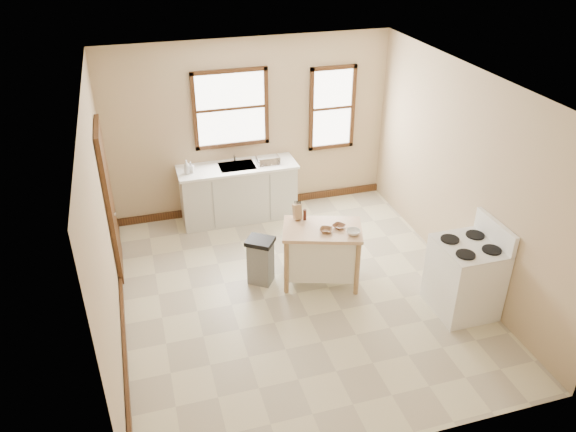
% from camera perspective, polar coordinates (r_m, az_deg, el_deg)
% --- Properties ---
extents(floor, '(5.00, 5.00, 0.00)m').
position_cam_1_polar(floor, '(7.48, 0.91, -7.83)').
color(floor, '#B6AB90').
rests_on(floor, ground).
extents(ceiling, '(5.00, 5.00, 0.00)m').
position_cam_1_polar(ceiling, '(6.19, 1.12, 13.20)').
color(ceiling, white).
rests_on(ceiling, ground).
extents(wall_back, '(4.50, 0.04, 2.80)m').
position_cam_1_polar(wall_back, '(8.93, -3.84, 8.91)').
color(wall_back, tan).
rests_on(wall_back, ground).
extents(wall_left, '(0.04, 5.00, 2.80)m').
position_cam_1_polar(wall_left, '(6.49, -18.31, -1.04)').
color(wall_left, tan).
rests_on(wall_left, ground).
extents(wall_right, '(0.04, 5.00, 2.80)m').
position_cam_1_polar(wall_right, '(7.64, 17.38, 3.84)').
color(wall_right, tan).
rests_on(wall_right, ground).
extents(window_main, '(1.17, 0.06, 1.22)m').
position_cam_1_polar(window_main, '(8.74, -5.83, 10.79)').
color(window_main, '#381E0F').
rests_on(window_main, wall_back).
extents(window_side, '(0.77, 0.06, 1.37)m').
position_cam_1_polar(window_side, '(9.21, 4.50, 10.86)').
color(window_side, '#381E0F').
rests_on(window_side, wall_back).
extents(door_left, '(0.06, 0.90, 2.10)m').
position_cam_1_polar(door_left, '(7.80, -17.69, 1.47)').
color(door_left, '#381E0F').
rests_on(door_left, ground).
extents(baseboard_back, '(4.50, 0.04, 0.12)m').
position_cam_1_polar(baseboard_back, '(9.46, -3.53, 1.23)').
color(baseboard_back, '#381E0F').
rests_on(baseboard_back, ground).
extents(baseboard_left, '(0.04, 5.00, 0.12)m').
position_cam_1_polar(baseboard_left, '(7.24, -16.40, -10.17)').
color(baseboard_left, '#381E0F').
rests_on(baseboard_left, ground).
extents(sink_counter, '(1.86, 0.62, 0.92)m').
position_cam_1_polar(sink_counter, '(8.99, -5.07, 2.43)').
color(sink_counter, beige).
rests_on(sink_counter, ground).
extents(faucet, '(0.03, 0.03, 0.22)m').
position_cam_1_polar(faucet, '(8.90, -5.47, 6.20)').
color(faucet, silver).
rests_on(faucet, sink_counter).
extents(soap_bottle_a, '(0.09, 0.09, 0.22)m').
position_cam_1_polar(soap_bottle_a, '(8.59, -10.25, 4.93)').
color(soap_bottle_a, '#B2B2B2').
rests_on(soap_bottle_a, sink_counter).
extents(soap_bottle_b, '(0.10, 0.10, 0.17)m').
position_cam_1_polar(soap_bottle_b, '(8.63, -9.84, 4.91)').
color(soap_bottle_b, '#B2B2B2').
rests_on(soap_bottle_b, sink_counter).
extents(dish_rack, '(0.41, 0.34, 0.09)m').
position_cam_1_polar(dish_rack, '(8.82, -2.05, 5.62)').
color(dish_rack, silver).
rests_on(dish_rack, sink_counter).
extents(kitchen_island, '(1.17, 0.93, 0.83)m').
position_cam_1_polar(kitchen_island, '(7.48, 3.42, -3.96)').
color(kitchen_island, '#D7AF7E').
rests_on(kitchen_island, ground).
extents(knife_block, '(0.11, 0.11, 0.20)m').
position_cam_1_polar(knife_block, '(7.41, 0.95, 0.39)').
color(knife_block, tan).
rests_on(knife_block, kitchen_island).
extents(pepper_grinder, '(0.06, 0.06, 0.15)m').
position_cam_1_polar(pepper_grinder, '(7.41, 1.72, 0.13)').
color(pepper_grinder, '#3D1A10').
rests_on(pepper_grinder, kitchen_island).
extents(bowl_a, '(0.23, 0.23, 0.04)m').
position_cam_1_polar(bowl_a, '(7.19, 3.90, -1.43)').
color(bowl_a, brown).
rests_on(bowl_a, kitchen_island).
extents(bowl_b, '(0.22, 0.22, 0.04)m').
position_cam_1_polar(bowl_b, '(7.28, 5.19, -1.05)').
color(bowl_b, brown).
rests_on(bowl_b, kitchen_island).
extents(bowl_c, '(0.25, 0.25, 0.06)m').
position_cam_1_polar(bowl_c, '(7.16, 6.65, -1.65)').
color(bowl_c, silver).
rests_on(bowl_c, kitchen_island).
extents(trash_bin, '(0.45, 0.43, 0.67)m').
position_cam_1_polar(trash_bin, '(7.51, -2.80, -4.55)').
color(trash_bin, slate).
rests_on(trash_bin, ground).
extents(gas_stove, '(0.76, 0.77, 1.21)m').
position_cam_1_polar(gas_stove, '(7.22, 17.63, -5.09)').
color(gas_stove, white).
rests_on(gas_stove, ground).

